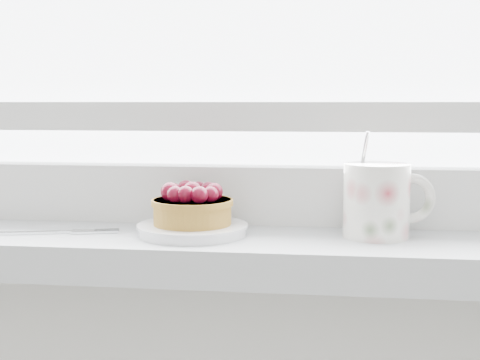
% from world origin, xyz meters
% --- Properties ---
extents(saucer, '(0.12, 0.12, 0.01)m').
position_xyz_m(saucer, '(-0.04, 1.88, 0.95)').
color(saucer, white).
rests_on(saucer, windowsill).
extents(raspberry_tart, '(0.09, 0.09, 0.05)m').
position_xyz_m(raspberry_tart, '(-0.04, 1.88, 0.97)').
color(raspberry_tart, olive).
rests_on(raspberry_tart, saucer).
extents(floral_mug, '(0.11, 0.09, 0.12)m').
position_xyz_m(floral_mug, '(0.16, 1.90, 0.98)').
color(floral_mug, white).
rests_on(floral_mug, windowsill).
extents(fork, '(0.16, 0.06, 0.00)m').
position_xyz_m(fork, '(-0.21, 1.87, 0.94)').
color(fork, silver).
rests_on(fork, windowsill).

